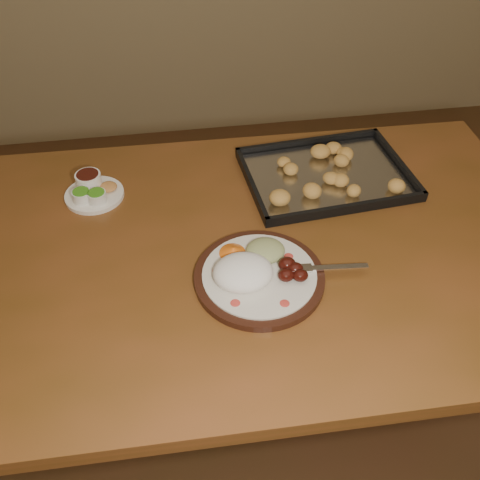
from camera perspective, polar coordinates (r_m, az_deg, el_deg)
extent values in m
cube|color=brown|center=(1.24, -0.03, -1.29)|extent=(1.52, 0.93, 0.04)
cylinder|color=#4C3416|center=(1.86, -23.04, -3.21)|extent=(0.07, 0.07, 0.71)
cylinder|color=#4C3416|center=(1.94, 18.65, 0.68)|extent=(0.07, 0.07, 0.71)
cylinder|color=black|center=(1.15, 2.07, -4.02)|extent=(0.28, 0.28, 0.02)
cylinder|color=beige|center=(1.14, 2.08, -3.70)|extent=(0.25, 0.25, 0.01)
ellipsoid|color=#C1352E|center=(1.09, -0.51, -6.73)|extent=(0.02, 0.02, 0.00)
ellipsoid|color=#C1352E|center=(1.09, 4.79, -6.75)|extent=(0.02, 0.02, 0.00)
ellipsoid|color=#C1352E|center=(1.18, 5.21, -1.74)|extent=(0.02, 0.02, 0.00)
ellipsoid|color=#C1352E|center=(1.15, -2.45, -3.31)|extent=(0.02, 0.02, 0.00)
ellipsoid|color=white|center=(1.12, 0.32, -3.47)|extent=(0.13, 0.11, 0.06)
ellipsoid|color=#47100A|center=(1.12, 4.95, -3.76)|extent=(0.04, 0.03, 0.03)
ellipsoid|color=#47100A|center=(1.14, 5.92, -3.05)|extent=(0.04, 0.03, 0.03)
ellipsoid|color=#47100A|center=(1.14, 5.03, -2.57)|extent=(0.04, 0.03, 0.03)
ellipsoid|color=#47100A|center=(1.12, 6.46, -3.78)|extent=(0.04, 0.03, 0.03)
ellipsoid|color=tan|center=(1.18, 2.71, -1.14)|extent=(0.09, 0.08, 0.04)
cone|color=orange|center=(1.18, -0.72, -1.14)|extent=(0.08, 0.08, 0.03)
cube|color=white|center=(1.17, 10.32, -2.87)|extent=(0.14, 0.03, 0.00)
cube|color=white|center=(1.15, 6.81, -2.99)|extent=(0.04, 0.03, 0.00)
cylinder|color=white|center=(1.14, 5.70, -3.39)|extent=(0.03, 0.01, 0.00)
cylinder|color=white|center=(1.15, 5.65, -3.16)|extent=(0.03, 0.01, 0.00)
cylinder|color=white|center=(1.15, 5.61, -2.94)|extent=(0.03, 0.01, 0.00)
cylinder|color=white|center=(1.16, 5.57, -2.72)|extent=(0.03, 0.01, 0.00)
cylinder|color=white|center=(1.41, -15.25, 4.66)|extent=(0.15, 0.15, 0.01)
cylinder|color=silver|center=(1.38, -16.51, 4.52)|extent=(0.05, 0.05, 0.03)
cylinder|color=#3E8C1C|center=(1.37, -16.63, 4.97)|extent=(0.04, 0.04, 0.00)
cylinder|color=silver|center=(1.37, -14.99, 4.45)|extent=(0.05, 0.05, 0.03)
cylinder|color=#3E8C1C|center=(1.36, -15.09, 4.91)|extent=(0.04, 0.04, 0.00)
cylinder|color=white|center=(1.42, -15.83, 6.15)|extent=(0.06, 0.06, 0.04)
cylinder|color=#340E09|center=(1.41, -15.97, 6.75)|extent=(0.06, 0.06, 0.00)
ellipsoid|color=#C28B44|center=(1.41, -13.87, 5.55)|extent=(0.04, 0.04, 0.02)
cube|color=black|center=(1.44, 9.16, 6.68)|extent=(0.45, 0.34, 0.01)
cube|color=black|center=(1.55, 7.27, 10.34)|extent=(0.42, 0.05, 0.02)
cube|color=black|center=(1.33, 11.47, 3.36)|extent=(0.42, 0.05, 0.02)
cube|color=black|center=(1.52, 16.50, 8.01)|extent=(0.04, 0.31, 0.02)
cube|color=black|center=(1.38, 1.23, 6.02)|extent=(0.04, 0.31, 0.02)
cube|color=silver|center=(1.44, 9.18, 6.86)|extent=(0.41, 0.31, 0.00)
ellipsoid|color=gold|center=(1.45, 11.21, 7.68)|extent=(0.05, 0.04, 0.03)
ellipsoid|color=gold|center=(1.49, 12.42, 8.56)|extent=(0.06, 0.06, 0.03)
ellipsoid|color=gold|center=(1.50, 9.70, 9.32)|extent=(0.06, 0.06, 0.03)
ellipsoid|color=gold|center=(1.47, 9.14, 8.66)|extent=(0.05, 0.05, 0.03)
ellipsoid|color=gold|center=(1.47, 7.06, 8.95)|extent=(0.06, 0.06, 0.03)
ellipsoid|color=gold|center=(1.43, 7.45, 7.82)|extent=(0.06, 0.06, 0.03)
ellipsoid|color=gold|center=(1.41, 4.92, 7.26)|extent=(0.06, 0.05, 0.03)
ellipsoid|color=gold|center=(1.39, 6.89, 6.55)|extent=(0.06, 0.05, 0.03)
ellipsoid|color=gold|center=(1.37, 5.94, 6.11)|extent=(0.06, 0.06, 0.03)
ellipsoid|color=gold|center=(1.36, 9.08, 5.47)|extent=(0.06, 0.06, 0.03)
ellipsoid|color=gold|center=(1.40, 10.04, 6.60)|extent=(0.05, 0.05, 0.03)
ellipsoid|color=gold|center=(1.41, 12.43, 6.48)|extent=(0.06, 0.06, 0.03)
ellipsoid|color=gold|center=(1.42, 12.29, 6.73)|extent=(0.06, 0.06, 0.03)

